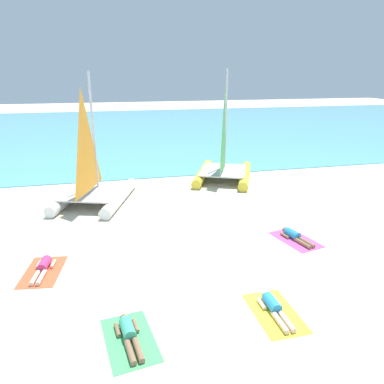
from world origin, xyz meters
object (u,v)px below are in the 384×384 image
sunbather_center_right (274,307)px  sunbather_rightmost (295,236)px  sunbather_leftmost (43,267)px  sunbather_center_left (129,333)px  towel_center_left (130,340)px  towel_rightmost (296,240)px  towel_center_right (275,313)px  sailboat_white (93,185)px  sailboat_yellow (224,164)px  towel_leftmost (43,272)px

sunbather_center_right → sunbather_rightmost: size_ratio=1.00×
sunbather_leftmost → sunbather_center_right: same height
sunbather_center_left → sunbather_center_right: (3.74, 0.13, 0.00)m
towel_center_left → towel_rightmost: bearing=31.5°
sunbather_center_right → sunbather_rightmost: bearing=54.6°
sunbather_leftmost → sunbather_rightmost: size_ratio=1.01×
towel_center_left → towel_center_right: bearing=2.0°
sunbather_center_right → sailboat_white: bearing=115.4°
sunbather_center_right → sailboat_yellow: bearing=77.6°
sunbather_center_right → towel_leftmost: bearing=150.0°
towel_center_right → towel_rightmost: bearing=54.9°
sunbather_center_left → sunbather_center_right: bearing=-6.2°
sailboat_white → towel_center_left: (0.95, -9.87, -0.89)m
sailboat_white → sunbather_center_left: 9.88m
sunbather_rightmost → towel_rightmost: bearing=-90.0°
sunbather_center_right → towel_center_right: bearing=-90.0°
sunbather_center_left → towel_center_right: (3.74, 0.06, -0.13)m
sunbather_center_left → sunbather_rightmost: 7.50m
towel_rightmost → towel_center_right: bearing=-125.1°
sailboat_yellow → sunbather_rightmost: sailboat_yellow is taller
sunbather_center_left → sunbather_center_right: same height
towel_center_left → sunbather_center_left: sunbather_center_left is taller
sailboat_white → towel_leftmost: 6.41m
sailboat_white → sunbather_leftmost: size_ratio=3.82×
sunbather_leftmost → sunbather_center_left: bearing=-48.8°
sailboat_white → towel_center_left: sailboat_white is taller
sunbather_rightmost → sunbather_center_left: bearing=-161.6°
towel_leftmost → towel_rightmost: (8.82, 0.23, 0.00)m
sunbather_center_right → sunbather_rightmost: (2.65, 3.80, 0.00)m
sailboat_white → sunbather_center_right: size_ratio=3.84×
sunbather_center_left → sunbather_leftmost: bearing=114.9°
sunbather_rightmost → sailboat_white: bearing=128.1°
towel_leftmost → towel_center_right: same height
sunbather_center_right → towel_center_left: bearing=-177.4°
towel_leftmost → towel_rightmost: 8.83m
sailboat_yellow → towel_center_right: (-2.53, -12.03, -0.91)m
sunbather_leftmost → sunbather_rightmost: bearing=9.6°
sailboat_yellow → towel_leftmost: 12.16m
towel_leftmost → sunbather_center_right: (6.16, -3.50, 0.13)m
towel_center_left → sunbather_center_left: (-0.01, 0.07, 0.13)m
towel_leftmost → sunbather_leftmost: 0.14m
towel_leftmost → sunbather_rightmost: bearing=1.9°
towel_center_left → towel_rightmost: (6.40, 3.92, 0.00)m
sailboat_white → towel_leftmost: size_ratio=3.15×
towel_leftmost → sunbather_center_right: sunbather_center_right is taller
sailboat_yellow → sunbather_rightmost: size_ratio=3.95×
towel_center_left → sunbather_center_right: sunbather_center_right is taller
towel_leftmost → towel_center_left: bearing=-56.7°
sailboat_white → sailboat_yellow: (7.21, 2.28, 0.02)m
sunbather_center_left → sailboat_yellow: bearing=54.4°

